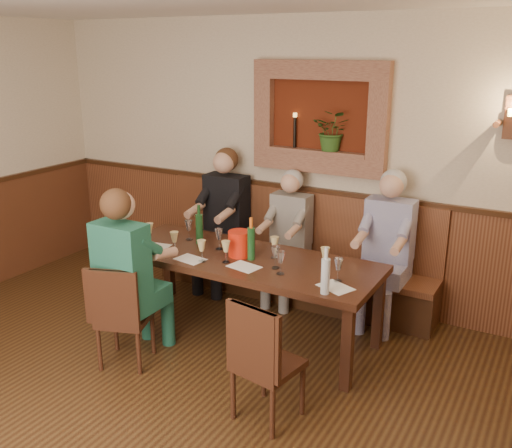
{
  "coord_description": "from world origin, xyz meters",
  "views": [
    {
      "loc": [
        2.39,
        -2.14,
        2.5
      ],
      "look_at": [
        0.1,
        1.9,
        1.05
      ],
      "focal_mm": 40.0,
      "sensor_mm": 36.0,
      "label": 1
    }
  ],
  "objects_px": {
    "person_bench_right": "(384,263)",
    "spittoon_bucket": "(240,244)",
    "chair_near_left": "(125,335)",
    "person_bench_mid": "(287,249)",
    "dining_table": "(243,265)",
    "person_chair_front": "(131,289)",
    "chair_near_right": "(266,384)",
    "water_bottle": "(325,275)",
    "person_bench_left": "(222,231)",
    "bench": "(290,267)",
    "wine_bottle_green_a": "(251,243)",
    "wine_bottle_green_b": "(199,228)"
  },
  "relations": [
    {
      "from": "person_bench_right",
      "to": "spittoon_bucket",
      "type": "bearing_deg",
      "value": -141.71
    },
    {
      "from": "person_bench_left",
      "to": "wine_bottle_green_a",
      "type": "xyz_separation_m",
      "value": [
        0.85,
        -0.86,
        0.28
      ]
    },
    {
      "from": "chair_near_left",
      "to": "person_bench_mid",
      "type": "xyz_separation_m",
      "value": [
        0.6,
        1.73,
        0.3
      ]
    },
    {
      "from": "bench",
      "to": "person_chair_front",
      "type": "distance_m",
      "value": 1.84
    },
    {
      "from": "chair_near_right",
      "to": "water_bottle",
      "type": "relative_size",
      "value": 2.52
    },
    {
      "from": "chair_near_right",
      "to": "person_bench_left",
      "type": "bearing_deg",
      "value": 139.73
    },
    {
      "from": "person_chair_front",
      "to": "person_bench_right",
      "type": "bearing_deg",
      "value": 45.08
    },
    {
      "from": "bench",
      "to": "chair_near_left",
      "type": "distance_m",
      "value": 1.93
    },
    {
      "from": "bench",
      "to": "spittoon_bucket",
      "type": "xyz_separation_m",
      "value": [
        -0.04,
        -0.94,
        0.53
      ]
    },
    {
      "from": "person_chair_front",
      "to": "bench",
      "type": "bearing_deg",
      "value": 70.81
    },
    {
      "from": "person_bench_mid",
      "to": "chair_near_right",
      "type": "bearing_deg",
      "value": -67.51
    },
    {
      "from": "person_bench_mid",
      "to": "spittoon_bucket",
      "type": "relative_size",
      "value": 6.03
    },
    {
      "from": "person_bench_left",
      "to": "wine_bottle_green_a",
      "type": "height_order",
      "value": "person_bench_left"
    },
    {
      "from": "chair_near_right",
      "to": "water_bottle",
      "type": "bearing_deg",
      "value": 84.62
    },
    {
      "from": "person_bench_mid",
      "to": "water_bottle",
      "type": "distance_m",
      "value": 1.55
    },
    {
      "from": "chair_near_left",
      "to": "chair_near_right",
      "type": "xyz_separation_m",
      "value": [
        1.35,
        -0.08,
        0.01
      ]
    },
    {
      "from": "water_bottle",
      "to": "wine_bottle_green_b",
      "type": "bearing_deg",
      "value": 162.21
    },
    {
      "from": "bench",
      "to": "chair_near_left",
      "type": "xyz_separation_m",
      "value": [
        -0.59,
        -1.83,
        -0.07
      ]
    },
    {
      "from": "bench",
      "to": "wine_bottle_green_a",
      "type": "relative_size",
      "value": 8.03
    },
    {
      "from": "bench",
      "to": "chair_near_left",
      "type": "height_order",
      "value": "bench"
    },
    {
      "from": "person_bench_right",
      "to": "spittoon_bucket",
      "type": "xyz_separation_m",
      "value": [
        -1.05,
        -0.83,
        0.26
      ]
    },
    {
      "from": "water_bottle",
      "to": "person_bench_left",
      "type": "bearing_deg",
      "value": 144.42
    },
    {
      "from": "dining_table",
      "to": "person_chair_front",
      "type": "height_order",
      "value": "person_chair_front"
    },
    {
      "from": "chair_near_right",
      "to": "person_bench_mid",
      "type": "bearing_deg",
      "value": 122.18
    },
    {
      "from": "chair_near_right",
      "to": "person_chair_front",
      "type": "bearing_deg",
      "value": -178.38
    },
    {
      "from": "person_bench_right",
      "to": "water_bottle",
      "type": "relative_size",
      "value": 4.03
    },
    {
      "from": "person_bench_right",
      "to": "chair_near_left",
      "type": "bearing_deg",
      "value": -132.83
    },
    {
      "from": "water_bottle",
      "to": "dining_table",
      "type": "bearing_deg",
      "value": 158.37
    },
    {
      "from": "chair_near_right",
      "to": "person_bench_mid",
      "type": "relative_size",
      "value": 0.67
    },
    {
      "from": "person_bench_mid",
      "to": "person_bench_right",
      "type": "distance_m",
      "value": 1.0
    },
    {
      "from": "chair_near_right",
      "to": "person_bench_right",
      "type": "height_order",
      "value": "person_bench_right"
    },
    {
      "from": "person_bench_mid",
      "to": "person_chair_front",
      "type": "relative_size",
      "value": 0.92
    },
    {
      "from": "person_bench_left",
      "to": "spittoon_bucket",
      "type": "relative_size",
      "value": 6.7
    },
    {
      "from": "person_bench_mid",
      "to": "spittoon_bucket",
      "type": "xyz_separation_m",
      "value": [
        -0.05,
        -0.83,
        0.31
      ]
    },
    {
      "from": "chair_near_right",
      "to": "person_bench_mid",
      "type": "distance_m",
      "value": 1.98
    },
    {
      "from": "chair_near_left",
      "to": "wine_bottle_green_a",
      "type": "bearing_deg",
      "value": 31.89
    },
    {
      "from": "chair_near_right",
      "to": "person_chair_front",
      "type": "relative_size",
      "value": 0.62
    },
    {
      "from": "person_bench_left",
      "to": "spittoon_bucket",
      "type": "xyz_separation_m",
      "value": [
        0.72,
        -0.83,
        0.24
      ]
    },
    {
      "from": "person_chair_front",
      "to": "water_bottle",
      "type": "relative_size",
      "value": 4.07
    },
    {
      "from": "chair_near_right",
      "to": "water_bottle",
      "type": "height_order",
      "value": "water_bottle"
    },
    {
      "from": "dining_table",
      "to": "water_bottle",
      "type": "bearing_deg",
      "value": -21.63
    },
    {
      "from": "person_bench_mid",
      "to": "dining_table",
      "type": "bearing_deg",
      "value": -90.67
    },
    {
      "from": "dining_table",
      "to": "person_chair_front",
      "type": "xyz_separation_m",
      "value": [
        -0.6,
        -0.78,
        -0.06
      ]
    },
    {
      "from": "chair_near_left",
      "to": "wine_bottle_green_b",
      "type": "xyz_separation_m",
      "value": [
        0.06,
        0.99,
        0.65
      ]
    },
    {
      "from": "dining_table",
      "to": "bench",
      "type": "bearing_deg",
      "value": 90.0
    },
    {
      "from": "spittoon_bucket",
      "to": "water_bottle",
      "type": "xyz_separation_m",
      "value": [
        0.96,
        -0.37,
        0.03
      ]
    },
    {
      "from": "person_bench_left",
      "to": "person_bench_right",
      "type": "relative_size",
      "value": 1.03
    },
    {
      "from": "dining_table",
      "to": "chair_near_left",
      "type": "height_order",
      "value": "chair_near_left"
    },
    {
      "from": "person_chair_front",
      "to": "wine_bottle_green_b",
      "type": "xyz_separation_m",
      "value": [
        0.07,
        0.88,
        0.29
      ]
    },
    {
      "from": "spittoon_bucket",
      "to": "wine_bottle_green_a",
      "type": "bearing_deg",
      "value": -11.83
    }
  ]
}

